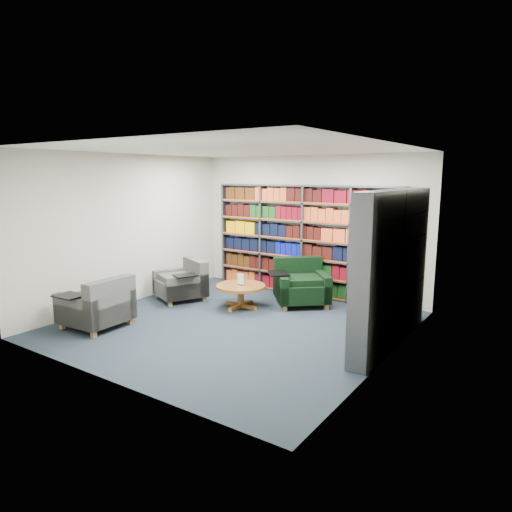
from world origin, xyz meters
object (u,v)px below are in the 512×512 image
Objects in this scene: chair_teal_left at (184,283)px; chair_green_right at (300,286)px; chair_teal_front at (99,307)px; coffee_table at (241,290)px.

chair_teal_left is 2.27m from chair_green_right.
chair_green_right reaches higher than chair_teal_front.
chair_teal_front reaches higher than coffee_table.
chair_teal_left is 1.28m from coffee_table.
chair_teal_front reaches higher than chair_teal_left.
chair_teal_front is at bearing -119.57° from coffee_table.
chair_teal_left is 1.26× the size of coffee_table.
coffee_table is at bearing -130.46° from chair_green_right.
chair_green_right is 3.62m from chair_teal_front.
chair_teal_left is at bearing -173.88° from coffee_table.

